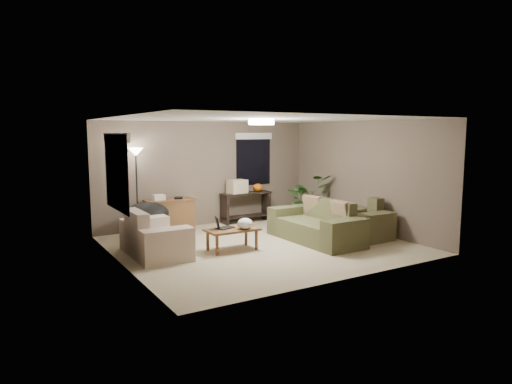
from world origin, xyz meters
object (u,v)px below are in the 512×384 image
desk (170,215)px  cat_scratching_post (330,216)px  coffee_table (232,232)px  main_sofa (316,227)px  houseplant (307,204)px  console_table (246,205)px  floor_lamp (136,162)px  loveseat (154,239)px  armchair (363,225)px  papasan_chair (147,218)px

desk → cat_scratching_post: size_ratio=2.20×
coffee_table → cat_scratching_post: cat_scratching_post is taller
main_sofa → coffee_table: size_ratio=2.20×
coffee_table → main_sofa: bearing=-6.8°
coffee_table → houseplant: 3.18m
desk → console_table: size_ratio=0.85×
desk → floor_lamp: bearing=171.4°
loveseat → floor_lamp: bearing=81.8°
armchair → floor_lamp: bearing=144.1°
floor_lamp → coffee_table: bearing=-63.4°
armchair → coffee_table: (-2.82, 0.60, 0.06)m
loveseat → armchair: bearing=-13.8°
desk → floor_lamp: (-0.70, 0.11, 1.22)m
main_sofa → coffee_table: bearing=173.2°
desk → houseplant: bearing=-13.3°
main_sofa → floor_lamp: floor_lamp is taller
coffee_table → floor_lamp: 2.83m
houseplant → floor_lamp: bearing=167.5°
main_sofa → cat_scratching_post: size_ratio=4.40×
armchair → papasan_chair: armchair is taller
loveseat → cat_scratching_post: loveseat is taller
papasan_chair → main_sofa: bearing=-32.5°
houseplant → main_sofa: bearing=-121.6°
floor_lamp → cat_scratching_post: size_ratio=3.82×
main_sofa → desk: (-2.30, 2.39, 0.08)m
console_table → main_sofa: bearing=-84.4°
armchair → coffee_table: armchair is taller
papasan_chair → desk: bearing=35.9°
cat_scratching_post → console_table: bearing=137.9°
console_table → cat_scratching_post: (1.56, -1.41, -0.22)m
coffee_table → cat_scratching_post: (3.18, 0.88, -0.14)m
desk → houseplant: houseplant is taller
coffee_table → console_table: size_ratio=0.77×
desk → console_table: (2.06, 0.13, 0.06)m
console_table → coffee_table: bearing=-125.3°
main_sofa → console_table: (-0.25, 2.51, 0.14)m
papasan_chair → cat_scratching_post: size_ratio=2.29×
houseplant → armchair: bearing=-91.0°
cat_scratching_post → loveseat: bearing=-174.4°
armchair → floor_lamp: 5.06m
floor_lamp → houseplant: size_ratio=1.57×
cat_scratching_post → papasan_chair: bearing=169.5°
loveseat → desk: bearing=61.0°
console_table → papasan_chair: size_ratio=1.14×
console_table → floor_lamp: bearing=-179.6°
armchair → console_table: armchair is taller
main_sofa → console_table: bearing=95.6°
desk → armchair: bearing=-40.3°
loveseat → houseplant: (4.25, 0.95, 0.18)m
papasan_chair → cat_scratching_post: papasan_chair is taller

